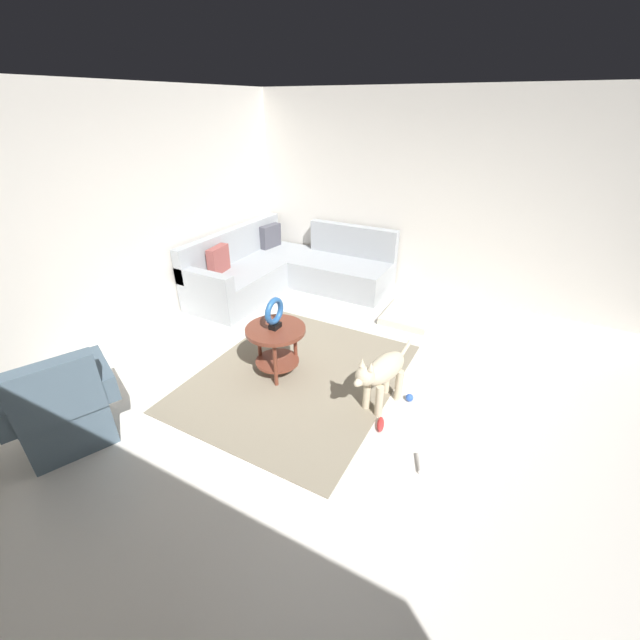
% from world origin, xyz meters
% --- Properties ---
extents(ground_plane, '(6.00, 6.00, 0.10)m').
position_xyz_m(ground_plane, '(0.00, 0.00, -0.05)').
color(ground_plane, silver).
extents(wall_back, '(6.00, 0.12, 2.70)m').
position_xyz_m(wall_back, '(0.00, 2.94, 1.35)').
color(wall_back, silver).
rests_on(wall_back, ground_plane).
extents(wall_right, '(0.12, 6.00, 2.70)m').
position_xyz_m(wall_right, '(2.94, 0.00, 1.35)').
color(wall_right, silver).
rests_on(wall_right, ground_plane).
extents(area_rug, '(2.30, 1.90, 0.01)m').
position_xyz_m(area_rug, '(0.15, 0.70, 0.01)').
color(area_rug, gray).
rests_on(area_rug, ground_plane).
extents(sectional_couch, '(2.20, 2.25, 0.88)m').
position_xyz_m(sectional_couch, '(1.99, 2.02, 0.29)').
color(sectional_couch, '#9EA3A8').
rests_on(sectional_couch, ground_plane).
extents(armchair, '(0.97, 0.87, 0.88)m').
position_xyz_m(armchair, '(-1.50, 1.89, 0.32)').
color(armchair, '#4C6070').
rests_on(armchair, ground_plane).
extents(side_table, '(0.60, 0.60, 0.54)m').
position_xyz_m(side_table, '(0.11, 0.92, 0.42)').
color(side_table, brown).
rests_on(side_table, ground_plane).
extents(torus_sculpture, '(0.28, 0.08, 0.33)m').
position_xyz_m(torus_sculpture, '(0.11, 0.92, 0.71)').
color(torus_sculpture, black).
rests_on(torus_sculpture, side_table).
extents(dog_bed_mat, '(0.80, 0.60, 0.09)m').
position_xyz_m(dog_bed_mat, '(1.98, 0.08, 0.04)').
color(dog_bed_mat, beige).
rests_on(dog_bed_mat, ground_plane).
extents(dog, '(0.83, 0.35, 0.63)m').
position_xyz_m(dog, '(0.13, -0.20, 0.38)').
color(dog, beige).
rests_on(dog, ground_plane).
extents(dog_toy_ball, '(0.07, 0.07, 0.07)m').
position_xyz_m(dog_toy_ball, '(0.33, -0.43, 0.04)').
color(dog_toy_ball, blue).
rests_on(dog_toy_ball, ground_plane).
extents(dog_toy_rope, '(0.18, 0.11, 0.05)m').
position_xyz_m(dog_toy_rope, '(-0.39, -0.74, 0.03)').
color(dog_toy_rope, silver).
rests_on(dog_toy_rope, ground_plane).
extents(dog_toy_bone, '(0.19, 0.11, 0.06)m').
position_xyz_m(dog_toy_bone, '(-0.13, -0.32, 0.03)').
color(dog_toy_bone, red).
rests_on(dog_toy_bone, ground_plane).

